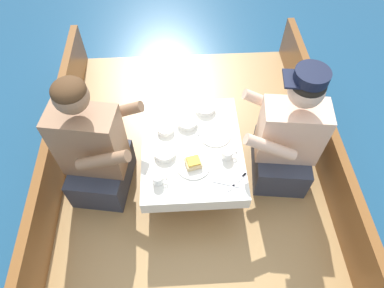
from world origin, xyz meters
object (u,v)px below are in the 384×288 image
at_px(person_port, 94,152).
at_px(sandwich, 193,163).
at_px(person_starboard, 287,139).
at_px(coffee_cup_starboard, 227,154).
at_px(coffee_cup_port, 158,179).

distance_m(person_port, sandwich, 0.64).
xyz_separation_m(person_port, person_starboard, (1.25, 0.03, -0.00)).
bearing_deg(coffee_cup_starboard, person_port, 175.07).
bearing_deg(person_starboard, coffee_cup_port, 24.68).
bearing_deg(sandwich, person_port, 168.39).
xyz_separation_m(sandwich, coffee_cup_starboard, (0.22, 0.05, 0.00)).
bearing_deg(person_port, coffee_cup_starboard, 4.76).
bearing_deg(person_starboard, coffee_cup_starboard, 21.82).
height_order(person_port, person_starboard, person_port).
relative_size(person_starboard, coffee_cup_port, 10.65).
bearing_deg(person_port, person_starboard, 11.28).
distance_m(sandwich, coffee_cup_starboard, 0.23).
height_order(person_port, coffee_cup_port, person_port).
bearing_deg(person_starboard, sandwich, 21.52).
bearing_deg(coffee_cup_port, sandwich, 26.30).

